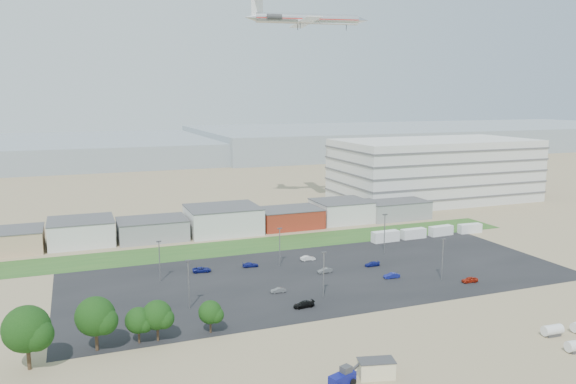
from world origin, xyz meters
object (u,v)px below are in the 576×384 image
tree_far_left (27,334)px  parked_car_12 (372,264)px  parked_car_2 (470,280)px  parked_car_11 (308,258)px  airliner (307,19)px  parked_car_7 (325,270)px  box_trailer_a (385,236)px  parked_car_6 (250,265)px  portable_shed (376,369)px  parked_car_1 (392,276)px  telehandler (342,377)px  parked_car_3 (304,304)px  parked_car_9 (202,270)px  storage_tank_nw (552,330)px  parked_car_4 (278,290)px

tree_far_left → parked_car_12: 82.58m
parked_car_2 → parked_car_11: 40.67m
airliner → parked_car_7: size_ratio=12.57×
parked_car_11 → box_trailer_a: bearing=-68.6°
parked_car_6 → parked_car_11: size_ratio=1.04×
portable_shed → parked_car_1: 48.67m
telehandler → airliner: 149.46m
tree_far_left → parked_car_11: bearing=31.3°
box_trailer_a → parked_car_1: 34.17m
airliner → parked_car_1: (-13.52, -83.56, -69.37)m
tree_far_left → parked_car_3: size_ratio=2.67×
tree_far_left → parked_car_12: (77.30, 28.57, -5.33)m
parked_car_12 → parked_car_7: bearing=-84.6°
telehandler → parked_car_12: (33.76, 50.78, -0.87)m
box_trailer_a → parked_car_12: bearing=-130.9°
box_trailer_a → parked_car_7: 35.82m
parked_car_2 → parked_car_9: size_ratio=0.84×
telehandler → parked_car_3: 31.77m
parked_car_3 → airliner: bearing=153.4°
box_trailer_a → parked_car_3: 58.36m
parked_car_1 → box_trailer_a: bearing=155.2°
portable_shed → parked_car_6: bearing=104.8°
storage_tank_nw → airliner: bearing=88.2°
parked_car_9 → parked_car_2: bearing=-111.6°
parked_car_6 → parked_car_7: bearing=-121.0°
portable_shed → storage_tank_nw: 37.05m
parked_car_4 → parked_car_6: size_ratio=0.82×
parked_car_9 → parked_car_11: (28.05, -0.27, 0.00)m
box_trailer_a → parked_car_4: bearing=-149.1°
box_trailer_a → parked_car_7: box_trailer_a is taller
parked_car_4 → parked_car_7: bearing=124.3°
parked_car_4 → parked_car_7: parked_car_7 is taller
storage_tank_nw → portable_shed: bearing=-177.1°
tree_far_left → airliner: bearing=48.5°
airliner → parked_car_4: 116.21m
parked_car_7 → parked_car_6: bearing=-129.8°
parked_car_1 → parked_car_6: size_ratio=0.96×
airliner → parked_car_6: size_ratio=11.49×
telehandler → parked_car_9: bearing=78.3°
telehandler → parked_car_7: telehandler is taller
tree_far_left → airliner: airliner is taller
storage_tank_nw → parked_car_9: storage_tank_nw is taller
parked_car_7 → parked_car_12: (13.45, 0.72, -0.04)m
parked_car_12 → portable_shed: bearing=-26.6°
storage_tank_nw → parked_car_4: (-38.08, 38.74, -0.57)m
parked_car_4 → parked_car_12: 30.46m
parked_car_1 → parked_car_7: size_ratio=1.05×
parked_car_1 → parked_car_6: bearing=-122.1°
parked_car_2 → parked_car_4: size_ratio=1.16×
portable_shed → parked_car_6: (-1.14, 60.71, -0.83)m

